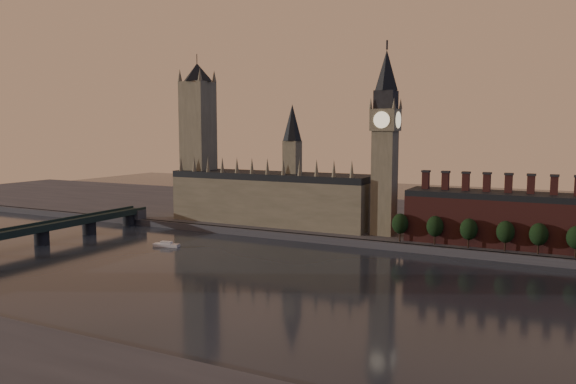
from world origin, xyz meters
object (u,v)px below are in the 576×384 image
victoria_tower (198,135)px  westminster_bridge (9,237)px  big_ben (385,140)px  river_boat (166,245)px

victoria_tower → westminster_bridge: size_ratio=0.54×
big_ben → westminster_bridge: (-165.00, -112.70, -49.39)m
victoria_tower → river_boat: victoria_tower is taller
victoria_tower → big_ben: 130.12m
river_boat → westminster_bridge: bearing=-156.2°
westminster_bridge → river_boat: bearing=35.2°
victoria_tower → westminster_bridge: bearing=-106.6°
big_ben → westminster_bridge: big_ben is taller
big_ben → victoria_tower: bearing=177.8°
big_ben → river_boat: size_ratio=7.20×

